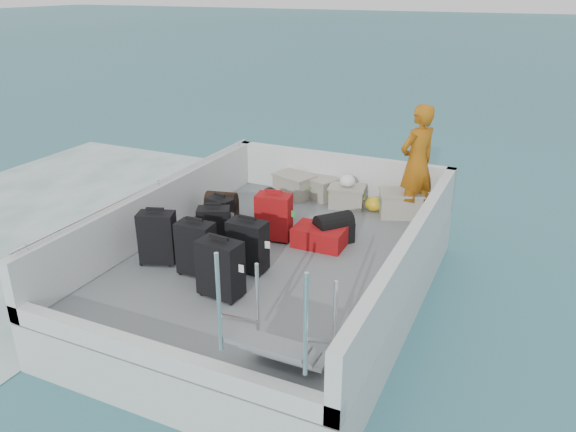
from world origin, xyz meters
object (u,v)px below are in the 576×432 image
suitcase_2 (220,216)px  crate_3 (400,205)px  crate_1 (319,188)px  passenger (417,163)px  suitcase_0 (158,239)px  crate_0 (294,186)px  suitcase_3 (196,249)px  suitcase_5 (274,217)px  suitcase_4 (214,230)px  suitcase_7 (248,246)px  suitcase_8 (320,236)px  crate_2 (347,198)px  suitcase_6 (220,269)px

suitcase_2 → crate_3: suitcase_2 is taller
crate_1 → passenger: size_ratio=0.31×
suitcase_0 → passenger: passenger is taller
suitcase_2 → crate_0: size_ratio=0.91×
suitcase_3 → passenger: size_ratio=0.39×
suitcase_5 → passenger: passenger is taller
suitcase_2 → passenger: size_ratio=0.31×
suitcase_0 → suitcase_4: suitcase_0 is taller
passenger → suitcase_7: bearing=3.5°
crate_3 → suitcase_8: bearing=-115.6°
crate_2 → passenger: size_ratio=0.30×
suitcase_4 → crate_0: suitcase_4 is taller
suitcase_7 → passenger: passenger is taller
suitcase_2 → crate_1: bearing=80.4°
suitcase_4 → crate_2: (1.02, 2.20, -0.15)m
suitcase_3 → crate_2: bearing=69.8°
suitcase_5 → suitcase_7: bearing=-92.2°
suitcase_3 → passenger: (1.92, 2.81, 0.52)m
suitcase_3 → suitcase_7: 0.61m
suitcase_3 → crate_3: size_ratio=1.11×
suitcase_3 → crate_1: size_ratio=1.25×
crate_0 → crate_2: 0.93m
suitcase_0 → suitcase_2: bearing=57.6°
suitcase_3 → crate_2: suitcase_3 is taller
crate_3 → suitcase_7: bearing=-116.5°
suitcase_2 → passenger: (2.27, 1.69, 0.58)m
suitcase_3 → crate_0: size_ratio=1.14×
suitcase_0 → crate_0: size_ratio=1.16×
crate_1 → crate_2: (0.54, -0.20, -0.01)m
suitcase_5 → crate_1: 1.74m
crate_2 → suitcase_6: bearing=-96.8°
suitcase_7 → suitcase_8: (0.53, 1.00, -0.19)m
suitcase_6 → suitcase_7: (-0.02, 0.65, -0.01)m
crate_0 → crate_2: bearing=-4.3°
suitcase_4 → suitcase_5: bearing=26.6°
suitcase_3 → suitcase_4: size_ratio=1.09×
crate_1 → crate_2: size_ratio=1.04×
crate_1 → crate_3: 1.40m
suitcase_2 → suitcase_7: bearing=-31.6°
passenger → suitcase_8: bearing=2.1°
suitcase_3 → suitcase_2: bearing=104.8°
suitcase_4 → suitcase_5: 0.85m
suitcase_2 → suitcase_4: size_ratio=0.87×
suitcase_4 → suitcase_3: bearing=-103.1°
suitcase_0 → suitcase_3: 0.58m
suitcase_8 → suitcase_3: bearing=141.9°
suitcase_4 → crate_0: size_ratio=1.04×
suitcase_0 → suitcase_2: 1.11m
suitcase_3 → crate_1: 3.03m
suitcase_2 → crate_0: suitcase_2 is taller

